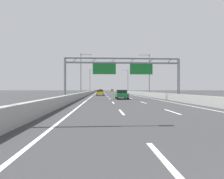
{
  "coord_description": "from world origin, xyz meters",
  "views": [
    {
      "loc": [
        -3.22,
        -0.48,
        1.62
      ],
      "look_at": [
        0.75,
        67.41,
        1.43
      ],
      "focal_mm": 30.07,
      "sensor_mm": 36.0,
      "label": 1
    }
  ],
  "objects": [
    {
      "name": "orange_car",
      "position": [
        3.78,
        118.0,
        0.76
      ],
      "size": [
        1.8,
        4.57,
        1.46
      ],
      "color": "orange",
      "rests_on": "ground_plane"
    },
    {
      "name": "lane_dash_right_14",
      "position": [
        1.8,
        129.5,
        0.01
      ],
      "size": [
        0.16,
        3.0,
        0.01
      ],
      "primitive_type": "cube",
      "color": "white",
      "rests_on": "ground_plane"
    },
    {
      "name": "lane_dash_left_16",
      "position": [
        -1.8,
        147.5,
        0.01
      ],
      "size": [
        0.16,
        3.0,
        0.01
      ],
      "primitive_type": "cube",
      "color": "white",
      "rests_on": "ground_plane"
    },
    {
      "name": "lane_dash_right_10",
      "position": [
        1.8,
        93.5,
        0.01
      ],
      "size": [
        0.16,
        3.0,
        0.01
      ],
      "primitive_type": "cube",
      "color": "white",
      "rests_on": "ground_plane"
    },
    {
      "name": "streetlamp_right_far",
      "position": [
        7.47,
        75.36,
        5.4
      ],
      "size": [
        2.58,
        0.28,
        9.5
      ],
      "color": "slate",
      "rests_on": "ground_plane"
    },
    {
      "name": "barrier_right",
      "position": [
        6.9,
        110.0,
        0.47
      ],
      "size": [
        0.45,
        220.0,
        0.95
      ],
      "color": "#9E9E99",
      "rests_on": "ground_plane"
    },
    {
      "name": "streetlamp_left_far",
      "position": [
        -7.47,
        75.36,
        5.4
      ],
      "size": [
        2.58,
        0.28,
        9.5
      ],
      "color": "slate",
      "rests_on": "ground_plane"
    },
    {
      "name": "lane_dash_right_11",
      "position": [
        1.8,
        102.5,
        0.01
      ],
      "size": [
        0.16,
        3.0,
        0.01
      ],
      "primitive_type": "cube",
      "color": "white",
      "rests_on": "ground_plane"
    },
    {
      "name": "lane_dash_right_1",
      "position": [
        1.8,
        12.5,
        0.01
      ],
      "size": [
        0.16,
        3.0,
        0.01
      ],
      "primitive_type": "cube",
      "color": "white",
      "rests_on": "ground_plane"
    },
    {
      "name": "lane_dash_left_6",
      "position": [
        -1.8,
        57.5,
        0.01
      ],
      "size": [
        0.16,
        3.0,
        0.01
      ],
      "primitive_type": "cube",
      "color": "white",
      "rests_on": "ground_plane"
    },
    {
      "name": "streetlamp_left_mid",
      "position": [
        -7.47,
        41.45,
        5.4
      ],
      "size": [
        2.58,
        0.28,
        9.5
      ],
      "color": "slate",
      "rests_on": "ground_plane"
    },
    {
      "name": "lane_dash_left_13",
      "position": [
        -1.8,
        120.5,
        0.01
      ],
      "size": [
        0.16,
        3.0,
        0.01
      ],
      "primitive_type": "cube",
      "color": "white",
      "rests_on": "ground_plane"
    },
    {
      "name": "lane_dash_left_8",
      "position": [
        -1.8,
        75.5,
        0.01
      ],
      "size": [
        0.16,
        3.0,
        0.01
      ],
      "primitive_type": "cube",
      "color": "white",
      "rests_on": "ground_plane"
    },
    {
      "name": "lane_dash_left_3",
      "position": [
        -1.8,
        30.5,
        0.01
      ],
      "size": [
        0.16,
        3.0,
        0.01
      ],
      "primitive_type": "cube",
      "color": "white",
      "rests_on": "ground_plane"
    },
    {
      "name": "edge_line_right",
      "position": [
        5.25,
        88.0,
        0.01
      ],
      "size": [
        0.16,
        176.0,
        0.01
      ],
      "primitive_type": "cube",
      "color": "white",
      "rests_on": "ground_plane"
    },
    {
      "name": "lane_dash_right_4",
      "position": [
        1.8,
        39.5,
        0.01
      ],
      "size": [
        0.16,
        3.0,
        0.01
      ],
      "primitive_type": "cube",
      "color": "white",
      "rests_on": "ground_plane"
    },
    {
      "name": "lane_dash_right_15",
      "position": [
        1.8,
        138.5,
        0.01
      ],
      "size": [
        0.16,
        3.0,
        0.01
      ],
      "primitive_type": "cube",
      "color": "white",
      "rests_on": "ground_plane"
    },
    {
      "name": "barrier_left",
      "position": [
        -6.9,
        110.0,
        0.47
      ],
      "size": [
        0.45,
        220.0,
        0.95
      ],
      "color": "#9E9E99",
      "rests_on": "ground_plane"
    },
    {
      "name": "lane_dash_left_2",
      "position": [
        -1.8,
        21.5,
        0.01
      ],
      "size": [
        0.16,
        3.0,
        0.01
      ],
      "primitive_type": "cube",
      "color": "white",
      "rests_on": "ground_plane"
    },
    {
      "name": "lane_dash_right_9",
      "position": [
        1.8,
        84.5,
        0.01
      ],
      "size": [
        0.16,
        3.0,
        0.01
      ],
      "primitive_type": "cube",
      "color": "white",
      "rests_on": "ground_plane"
    },
    {
      "name": "lane_dash_right_3",
      "position": [
        1.8,
        30.5,
        0.01
      ],
      "size": [
        0.16,
        3.0,
        0.01
      ],
      "primitive_type": "cube",
      "color": "white",
      "rests_on": "ground_plane"
    },
    {
      "name": "lane_dash_left_7",
      "position": [
        -1.8,
        66.5,
        0.01
      ],
      "size": [
        0.16,
        3.0,
        0.01
      ],
      "primitive_type": "cube",
      "color": "white",
      "rests_on": "ground_plane"
    },
    {
      "name": "ground_plane",
      "position": [
        0.0,
        100.0,
        0.0
      ],
      "size": [
        260.0,
        260.0,
        0.0
      ],
      "primitive_type": "plane",
      "color": "#38383A"
    },
    {
      "name": "lane_dash_left_11",
      "position": [
        -1.8,
        102.5,
        0.01
      ],
      "size": [
        0.16,
        3.0,
        0.01
      ],
      "primitive_type": "cube",
      "color": "white",
      "rests_on": "ground_plane"
    },
    {
      "name": "lane_dash_right_7",
      "position": [
        1.8,
        66.5,
        0.01
      ],
      "size": [
        0.16,
        3.0,
        0.01
      ],
      "primitive_type": "cube",
      "color": "white",
      "rests_on": "ground_plane"
    },
    {
      "name": "lane_dash_right_13",
      "position": [
        1.8,
        120.5,
        0.01
      ],
      "size": [
        0.16,
        3.0,
        0.01
      ],
      "primitive_type": "cube",
      "color": "white",
      "rests_on": "ground_plane"
    },
    {
      "name": "lane_dash_right_12",
      "position": [
        1.8,
        111.5,
        0.01
      ],
      "size": [
        0.16,
        3.0,
        0.01
      ],
      "primitive_type": "cube",
      "color": "white",
      "rests_on": "ground_plane"
    },
    {
      "name": "lane_dash_left_10",
      "position": [
        -1.8,
        93.5,
        0.01
      ],
      "size": [
        0.16,
        3.0,
        0.01
      ],
      "primitive_type": "cube",
      "color": "white",
      "rests_on": "ground_plane"
    },
    {
      "name": "lane_dash_right_8",
      "position": [
        1.8,
        75.5,
        0.01
      ],
      "size": [
        0.16,
        3.0,
        0.01
      ],
      "primitive_type": "cube",
      "color": "white",
      "rests_on": "ground_plane"
    },
    {
      "name": "yellow_car",
      "position": [
        -3.47,
        46.38,
        0.72
      ],
      "size": [
        1.79,
        4.14,
        1.4
      ],
      "color": "yellow",
      "rests_on": "ground_plane"
    },
    {
      "name": "lane_dash_right_17",
      "position": [
        1.8,
        156.5,
        0.01
      ],
      "size": [
        0.16,
        3.0,
        0.01
      ],
      "primitive_type": "cube",
      "color": "white",
      "rests_on": "ground_plane"
    },
    {
      "name": "lane_dash_left_4",
      "position": [
        -1.8,
        39.5,
        0.01
      ],
      "size": [
        0.16,
        3.0,
        0.01
      ],
      "primitive_type": "cube",
      "color": "white",
      "rests_on": "ground_plane"
    },
    {
      "name": "green_car",
      "position": [
        0.08,
        29.65,
        0.74
      ],
      "size": [
        1.82,
        4.29,
        1.47
      ],
      "color": "#1E7A38",
      "rests_on": "ground_plane"
    },
    {
      "name": "lane_dash_left_15",
      "position": [
        -1.8,
        138.5,
        0.01
      ],
      "size": [
        0.16,
        3.0,
        0.01
      ],
      "primitive_type": "cube",
      "color": "white",
      "rests_on": "ground_plane"
    },
    {
      "name": "lane_dash_left_17",
      "position": [
        -1.8,
        156.5,
        0.01
      ],
      "size": [
        0.16,
        3.0,
        0.01
      ],
      "primitive_type": "cube",
      "color": "white",
      "rests_on": "ground_plane"
    },
    {
      "name": "lane_dash_left_0",
      "position": [
        -1.8,
        3.5,
        0.01
      ],
      "size": [
        0.16,
        3.0,
        0.01
      ],
      "primitive_type": "cube",
      "color": "white",
      "rests_on": "ground_plane"
    },
    {
      "name": "lane_dash_right_16",
      "position": [
        1.8,
        147.5,
        0.01
      ],
      "size": [
        0.16,
        3.0,
        0.01
      ],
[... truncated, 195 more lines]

